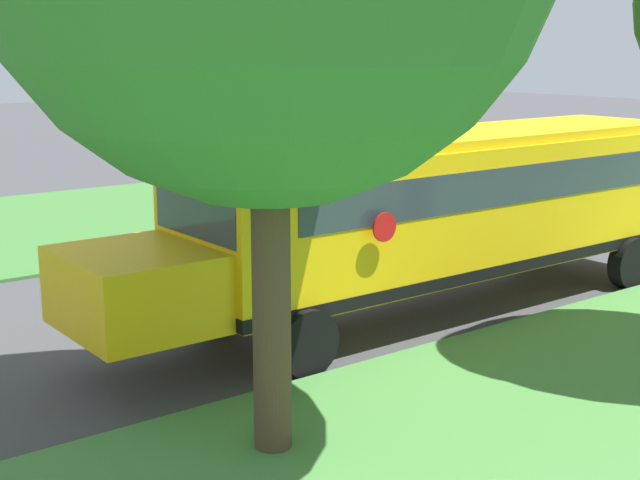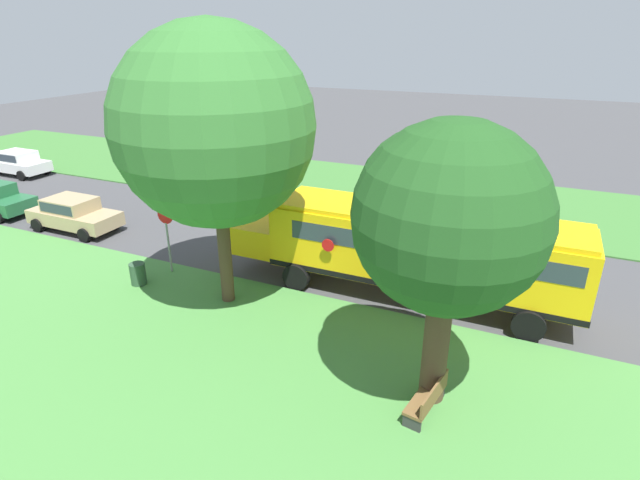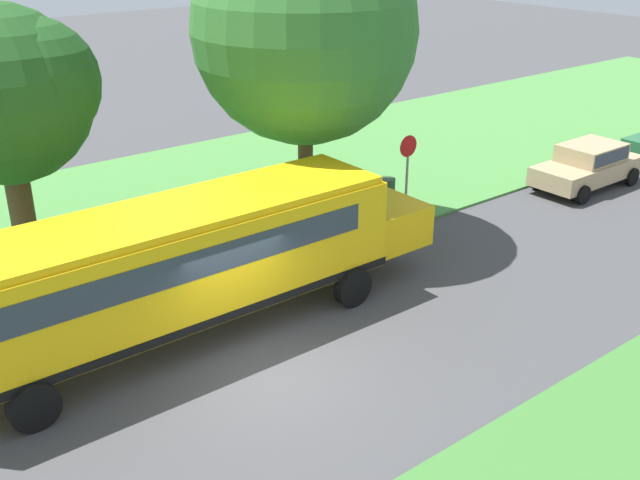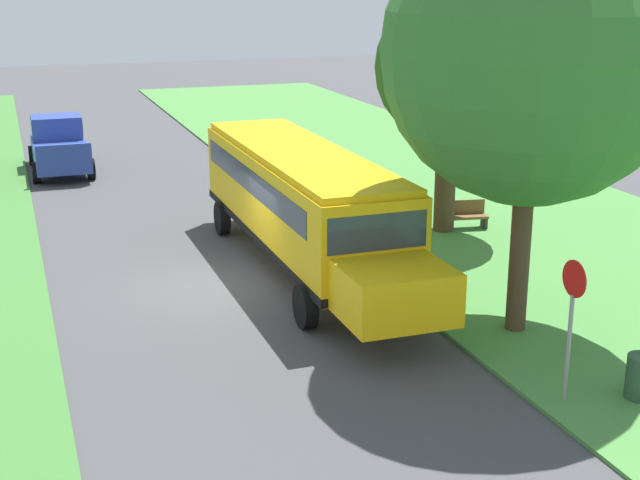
{
  "view_description": "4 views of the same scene",
  "coord_description": "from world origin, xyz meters",
  "px_view_note": "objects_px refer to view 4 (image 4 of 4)",
  "views": [
    {
      "loc": [
        -13.54,
        10.54,
        4.66
      ],
      "look_at": [
        -0.42,
        0.51,
        1.04
      ],
      "focal_mm": 50.0,
      "sensor_mm": 36.0,
      "label": 1
    },
    {
      "loc": [
        -18.16,
        -4.05,
        8.76
      ],
      "look_at": [
        -2.06,
        3.17,
        1.32
      ],
      "focal_mm": 28.0,
      "sensor_mm": 36.0,
      "label": 2
    },
    {
      "loc": [
        11.16,
        -7.45,
        9.05
      ],
      "look_at": [
        -2.18,
        3.02,
        1.55
      ],
      "focal_mm": 42.0,
      "sensor_mm": 36.0,
      "label": 3
    },
    {
      "loc": [
        4.56,
        20.82,
        7.55
      ],
      "look_at": [
        -1.64,
        3.3,
        1.98
      ],
      "focal_mm": 50.0,
      "sensor_mm": 36.0,
      "label": 4
    }
  ],
  "objects_px": {
    "park_bench": "(461,215)",
    "oak_tree_beside_bus": "(449,66)",
    "oak_tree_roadside_mid": "(530,45)",
    "school_bus": "(303,199)",
    "pickup_truck": "(59,144)",
    "stop_sign": "(571,314)"
  },
  "relations": [
    {
      "from": "park_bench",
      "to": "oak_tree_beside_bus",
      "type": "bearing_deg",
      "value": 16.55
    },
    {
      "from": "oak_tree_roadside_mid",
      "to": "park_bench",
      "type": "xyz_separation_m",
      "value": [
        -2.68,
        -7.44,
        -5.7
      ]
    },
    {
      "from": "school_bus",
      "to": "oak_tree_beside_bus",
      "type": "height_order",
      "value": "oak_tree_beside_bus"
    },
    {
      "from": "school_bus",
      "to": "park_bench",
      "type": "xyz_separation_m",
      "value": [
        -5.7,
        -1.91,
        -1.45
      ]
    },
    {
      "from": "pickup_truck",
      "to": "oak_tree_beside_bus",
      "type": "distance_m",
      "value": 17.24
    },
    {
      "from": "oak_tree_beside_bus",
      "to": "park_bench",
      "type": "distance_m",
      "value": 4.59
    },
    {
      "from": "pickup_truck",
      "to": "oak_tree_beside_bus",
      "type": "relative_size",
      "value": 0.75
    },
    {
      "from": "school_bus",
      "to": "pickup_truck",
      "type": "bearing_deg",
      "value": -70.78
    },
    {
      "from": "oak_tree_beside_bus",
      "to": "oak_tree_roadside_mid",
      "type": "xyz_separation_m",
      "value": [
        1.96,
        7.23,
        1.16
      ]
    },
    {
      "from": "school_bus",
      "to": "pickup_truck",
      "type": "xyz_separation_m",
      "value": [
        5.23,
        -15.01,
        -0.85
      ]
    },
    {
      "from": "pickup_truck",
      "to": "oak_tree_beside_bus",
      "type": "bearing_deg",
      "value": 127.52
    },
    {
      "from": "oak_tree_roadside_mid",
      "to": "park_bench",
      "type": "relative_size",
      "value": 5.51
    },
    {
      "from": "stop_sign",
      "to": "oak_tree_beside_bus",
      "type": "bearing_deg",
      "value": -105.37
    },
    {
      "from": "oak_tree_beside_bus",
      "to": "stop_sign",
      "type": "distance_m",
      "value": 11.5
    },
    {
      "from": "pickup_truck",
      "to": "park_bench",
      "type": "distance_m",
      "value": 17.08
    },
    {
      "from": "oak_tree_roadside_mid",
      "to": "school_bus",
      "type": "bearing_deg",
      "value": -61.32
    },
    {
      "from": "pickup_truck",
      "to": "park_bench",
      "type": "height_order",
      "value": "pickup_truck"
    },
    {
      "from": "oak_tree_beside_bus",
      "to": "park_bench",
      "type": "height_order",
      "value": "oak_tree_beside_bus"
    },
    {
      "from": "oak_tree_roadside_mid",
      "to": "park_bench",
      "type": "height_order",
      "value": "oak_tree_roadside_mid"
    },
    {
      "from": "school_bus",
      "to": "oak_tree_roadside_mid",
      "type": "height_order",
      "value": "oak_tree_roadside_mid"
    },
    {
      "from": "stop_sign",
      "to": "park_bench",
      "type": "height_order",
      "value": "stop_sign"
    },
    {
      "from": "school_bus",
      "to": "oak_tree_roadside_mid",
      "type": "relative_size",
      "value": 1.36
    }
  ]
}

